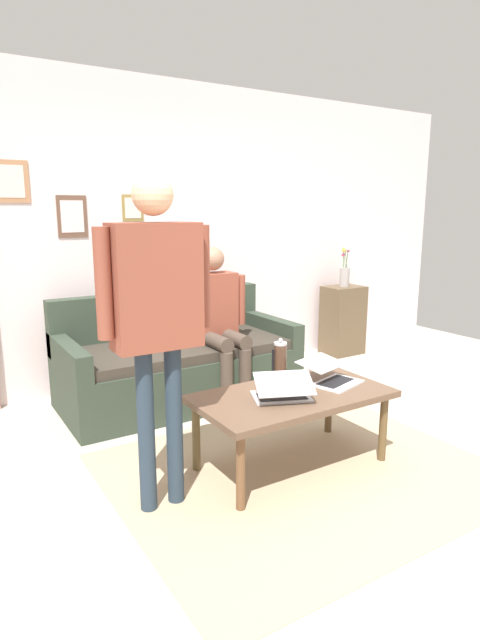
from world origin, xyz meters
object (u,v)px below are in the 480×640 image
Objects in this scene: laptop_center at (282,392)px; flower_vase at (345,272)px; french_press at (280,361)px; side_shelf at (343,320)px; coffee_table at (292,401)px; laptop_left at (332,376)px; couch at (178,364)px; person_seated at (218,316)px; person_standing at (156,302)px.

laptop_center is 0.95× the size of flower_vase.
french_press reaches higher than side_shelf.
french_press is at bearing 37.81° from flower_vase.
french_press reaches higher than coffee_table.
laptop_left is 2.50m from flower_vase.
person_seated is at bearing 139.62° from couch.
person_seated reaches higher than flower_vase.
couch is at bearing -81.57° from french_press.
person_seated is (-1.04, -1.21, -0.39)m from person_standing.
couch is 1.25m from french_press.
person_seated reaches higher than laptop_center.
laptop_left is at bearing 106.91° from couch.
coffee_table is 4.22× the size of french_press.
side_shelf is at bearing -139.24° from coffee_table.
laptop_center is at bearing 40.04° from flower_vase.
couch reaches higher than laptop_left.
coffee_table is 1.11m from person_standing.
coffee_table is 1.27m from person_seated.
person_seated is (-0.09, -0.98, 0.12)m from french_press.
laptop_center is 2.85m from side_shelf.
side_shelf is at bearing -142.87° from flower_vase.
flower_vase reaches higher than couch.
couch reaches higher than side_shelf.
person_standing reaches higher than flower_vase.
flower_vase is (0.00, 0.00, 0.53)m from side_shelf.
flower_vase is at bearing -139.96° from laptop_center.
laptop_center is (0.02, 1.49, 0.21)m from couch.
person_standing is at bearing 61.84° from couch.
person_standing reaches higher than french_press.
person_standing is (2.93, 1.77, 0.21)m from flower_vase.
coffee_table is at bearing 82.08° from person_seated.
flower_vase reaches higher than french_press.
person_seated is at bearing 16.56° from side_shelf.
couch is at bearing 8.82° from flower_vase.
laptop_center is 0.96m from person_standing.
side_shelf is at bearing -163.44° from person_seated.
french_press is (-0.18, 1.20, 0.30)m from couch.
couch is 1.50× the size of person_seated.
couch is 6.74× the size of french_press.
laptop_left is at bearing 45.46° from flower_vase.
coffee_table is 2.86× the size of laptop_center.
couch is 1.10× the size of person_standing.
person_standing is at bearing 31.16° from side_shelf.
laptop_left reaches higher than coffee_table.
laptop_center is 1.48× the size of french_press.
side_shelf is (-1.73, -1.76, -0.14)m from laptop_left.
laptop_left is at bearing 45.44° from side_shelf.
couch is 1.82m from person_standing.
person_standing is (0.95, 0.23, 0.51)m from french_press.
laptop_left is (-0.34, -0.02, 0.09)m from coffee_table.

